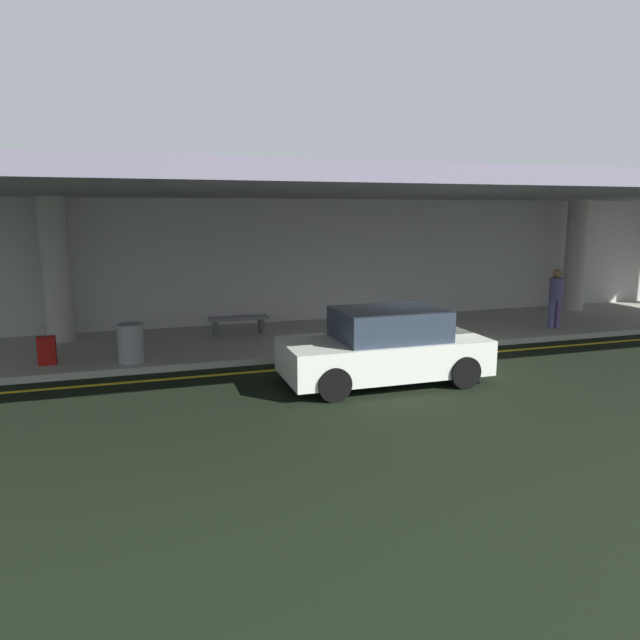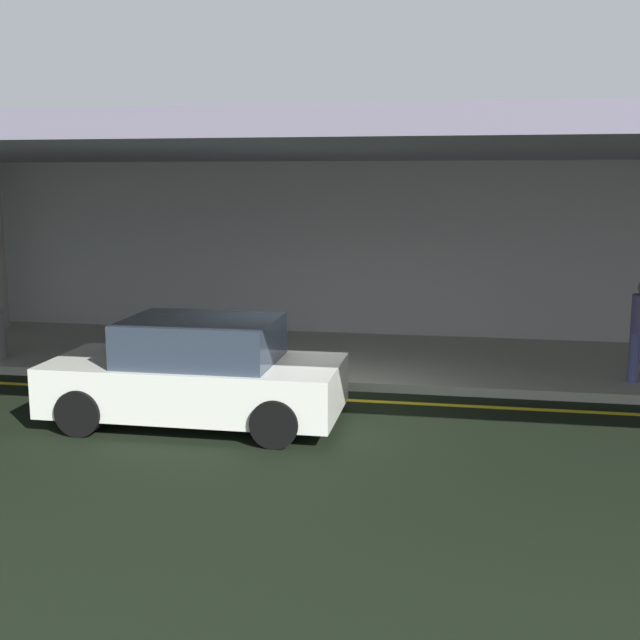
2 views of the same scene
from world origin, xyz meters
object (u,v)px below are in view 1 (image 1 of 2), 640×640
support_column_left_mid (56,270)px  support_column_center (576,256)px  suitcase_upright_primary (47,350)px  bench_metal (239,322)px  traveler_with_luggage (556,295)px  car_white (385,348)px  trash_bin_steel (131,343)px

support_column_left_mid → support_column_center: (16.00, 0.00, 0.00)m
suitcase_upright_primary → bench_metal: 4.85m
traveler_with_luggage → car_white: bearing=-42.3°
car_white → bench_metal: car_white is taller
traveler_with_luggage → bench_metal: (-8.72, 1.87, -0.61)m
support_column_center → support_column_left_mid: bearing=180.0°
suitcase_upright_primary → bench_metal: bearing=-3.4°
suitcase_upright_primary → trash_bin_steel: suitcase_upright_primary is taller
support_column_center → car_white: bearing=-149.8°
traveler_with_luggage → trash_bin_steel: 11.47m
trash_bin_steel → support_column_left_mid: bearing=121.7°
bench_metal → trash_bin_steel: trash_bin_steel is taller
support_column_left_mid → bench_metal: bearing=-8.3°
car_white → suitcase_upright_primary: size_ratio=4.56×
support_column_center → car_white: 10.88m
bench_metal → trash_bin_steel: size_ratio=1.88×
support_column_left_mid → car_white: support_column_left_mid is taller
bench_metal → support_column_center: bearing=3.2°
suitcase_upright_primary → trash_bin_steel: (1.74, -0.31, 0.11)m
traveler_with_luggage → bench_metal: traveler_with_luggage is taller
suitcase_upright_primary → trash_bin_steel: 1.77m
traveler_with_luggage → trash_bin_steel: traveler_with_luggage is taller
car_white → traveler_with_luggage: traveler_with_luggage is taller
trash_bin_steel → support_column_center: bearing=11.2°
car_white → traveler_with_luggage: 7.17m
suitcase_upright_primary → traveler_with_luggage: bearing=-25.9°
traveler_with_luggage → suitcase_upright_primary: size_ratio=1.87×
support_column_center → suitcase_upright_primary: size_ratio=4.06×
support_column_left_mid → support_column_center: 16.00m
support_column_center → trash_bin_steel: support_column_center is taller
car_white → suitcase_upright_primary: car_white is taller
traveler_with_luggage → trash_bin_steel: size_ratio=1.98×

